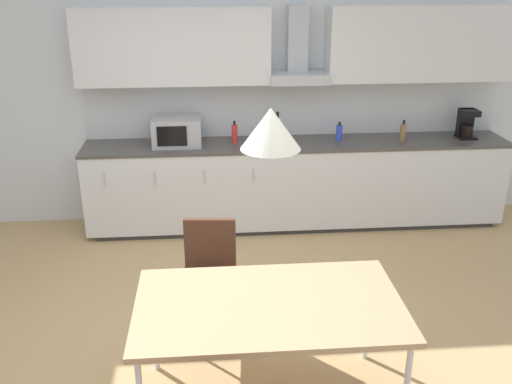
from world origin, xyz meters
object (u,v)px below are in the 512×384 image
Objects in this scene: bottle_blue at (339,132)px; coffee_maker at (467,123)px; chair_far_left at (210,267)px; bottle_red at (235,133)px; bottle_brown at (403,132)px; dining_table at (269,309)px; microwave at (177,131)px; pendant_lamp at (271,129)px; bottle_white at (277,130)px.

coffee_maker is at bearing -0.23° from bottle_blue.
chair_far_left is (-1.35, -1.87, -0.46)m from bottle_blue.
bottle_brown is (1.71, -0.09, -0.00)m from bottle_red.
chair_far_left reaches higher than dining_table.
coffee_maker is (2.99, 0.03, 0.01)m from microwave.
chair_far_left is (-2.00, -1.79, -0.47)m from bottle_brown.
bottle_red is 1.02× the size of bottle_brown.
bottle_blue is (1.07, -0.00, -0.01)m from bottle_red.
pendant_lamp reaches higher than bottle_brown.
bottle_white is at bearing 82.28° from pendant_lamp.
bottle_blue is (-1.34, 0.01, -0.07)m from coffee_maker.
chair_far_left is at bearing -138.15° from bottle_brown.
bottle_brown is 0.65m from bottle_blue.
bottle_white reaches higher than dining_table.
coffee_maker is 1.98m from bottle_white.
microwave reaches higher than bottle_blue.
bottle_white reaches higher than bottle_red.
pendant_lamp is at bearing -67.43° from chair_far_left.
bottle_white is 2.04m from chair_far_left.
bottle_blue is (1.65, 0.03, -0.06)m from microwave.
bottle_blue reaches higher than chair_far_left.
chair_far_left is at bearing -98.48° from bottle_red.
bottle_red is at bearing 179.74° from bottle_blue.
microwave is 0.55× the size of chair_far_left.
bottle_brown is at bearing -2.47° from bottle_white.
bottle_brown is at bearing -173.29° from coffee_maker.
dining_table is at bearing -76.51° from microwave.
bottle_brown reaches higher than dining_table.
coffee_maker is 0.34× the size of chair_far_left.
bottle_brown is (1.28, -0.06, -0.04)m from bottle_white.
bottle_white reaches higher than chair_far_left.
bottle_blue is at bearing -0.26° from bottle_red.
bottle_white is 1.64× the size of bottle_blue.
bottle_red is at bearing 91.43° from dining_table.
bottle_blue is (-0.64, 0.09, -0.01)m from bottle_brown.
coffee_maker is at bearing 49.08° from pendant_lamp.
microwave is 0.30× the size of dining_table.
pendant_lamp is (0.07, -2.72, 0.79)m from bottle_red.
bottle_red is at bearing 81.52° from chair_far_left.
bottle_brown is at bearing 41.85° from chair_far_left.
bottle_white is 0.20× the size of dining_table.
chair_far_left is (0.30, -1.84, -0.52)m from microwave.
pendant_lamp reaches higher than dining_table.
bottle_white is 0.99× the size of pendant_lamp.
bottle_white is 0.43m from bottle_red.
pendant_lamp is at bearing -88.57° from bottle_red.
pendant_lamp is (-0.36, -2.68, 0.75)m from bottle_white.
pendant_lamp reaches higher than chair_far_left.
dining_table is (-1.65, -2.62, -0.30)m from bottle_brown.
coffee_maker is 1.34× the size of bottle_red.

